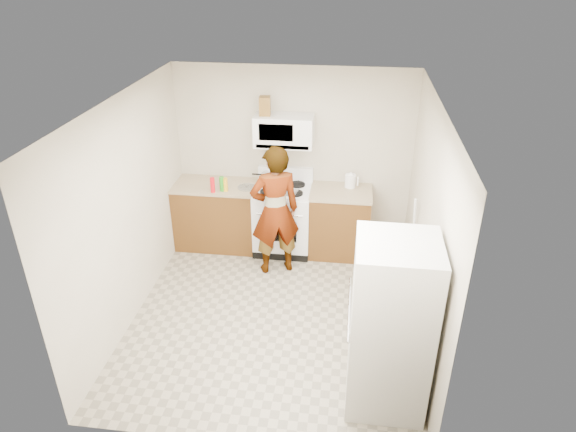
% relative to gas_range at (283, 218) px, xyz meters
% --- Properties ---
extents(floor, '(3.60, 3.60, 0.00)m').
position_rel_gas_range_xyz_m(floor, '(0.10, -1.48, -0.49)').
color(floor, gray).
rests_on(floor, ground).
extents(back_wall, '(3.20, 0.02, 2.50)m').
position_rel_gas_range_xyz_m(back_wall, '(0.10, 0.31, 0.76)').
color(back_wall, beige).
rests_on(back_wall, floor).
extents(right_wall, '(0.02, 3.60, 2.50)m').
position_rel_gas_range_xyz_m(right_wall, '(1.69, -1.48, 0.76)').
color(right_wall, beige).
rests_on(right_wall, floor).
extents(cabinet_left, '(1.12, 0.62, 0.90)m').
position_rel_gas_range_xyz_m(cabinet_left, '(-0.94, 0.01, -0.04)').
color(cabinet_left, brown).
rests_on(cabinet_left, floor).
extents(counter_left, '(1.14, 0.64, 0.03)m').
position_rel_gas_range_xyz_m(counter_left, '(-0.94, 0.01, 0.43)').
color(counter_left, '#9C8D69').
rests_on(counter_left, cabinet_left).
extents(cabinet_right, '(0.80, 0.62, 0.90)m').
position_rel_gas_range_xyz_m(cabinet_right, '(0.78, 0.01, -0.04)').
color(cabinet_right, brown).
rests_on(cabinet_right, floor).
extents(counter_right, '(0.82, 0.64, 0.03)m').
position_rel_gas_range_xyz_m(counter_right, '(0.78, 0.01, 0.43)').
color(counter_right, '#9C8D69').
rests_on(counter_right, cabinet_right).
extents(gas_range, '(0.76, 0.65, 1.13)m').
position_rel_gas_range_xyz_m(gas_range, '(0.00, 0.00, 0.00)').
color(gas_range, white).
rests_on(gas_range, floor).
extents(microwave, '(0.76, 0.38, 0.40)m').
position_rel_gas_range_xyz_m(microwave, '(0.00, 0.13, 1.21)').
color(microwave, white).
rests_on(microwave, back_wall).
extents(person, '(0.74, 0.62, 1.73)m').
position_rel_gas_range_xyz_m(person, '(-0.03, -0.54, 0.38)').
color(person, tan).
rests_on(person, floor).
extents(fridge, '(0.71, 0.71, 1.70)m').
position_rel_gas_range_xyz_m(fridge, '(1.31, -2.59, 0.36)').
color(fridge, '#B8B8B3').
rests_on(fridge, floor).
extents(kettle, '(0.15, 0.15, 0.18)m').
position_rel_gas_range_xyz_m(kettle, '(0.89, 0.16, 0.54)').
color(kettle, white).
rests_on(kettle, counter_right).
extents(jug, '(0.15, 0.15, 0.24)m').
position_rel_gas_range_xyz_m(jug, '(-0.24, 0.11, 1.53)').
color(jug, brown).
rests_on(jug, microwave).
extents(saucepan, '(0.25, 0.25, 0.13)m').
position_rel_gas_range_xyz_m(saucepan, '(-0.20, 0.14, 0.53)').
color(saucepan, silver).
rests_on(saucepan, gas_range).
extents(tray, '(0.28, 0.21, 0.05)m').
position_rel_gas_range_xyz_m(tray, '(0.08, -0.15, 0.47)').
color(tray, white).
rests_on(tray, gas_range).
extents(bottle_spray, '(0.07, 0.07, 0.20)m').
position_rel_gas_range_xyz_m(bottle_spray, '(-0.90, -0.24, 0.55)').
color(bottle_spray, red).
rests_on(bottle_spray, counter_left).
extents(bottle_hot_sauce, '(0.08, 0.08, 0.18)m').
position_rel_gas_range_xyz_m(bottle_hot_sauce, '(-0.74, -0.18, 0.54)').
color(bottle_hot_sauce, gold).
rests_on(bottle_hot_sauce, counter_left).
extents(bottle_green_cap, '(0.07, 0.07, 0.20)m').
position_rel_gas_range_xyz_m(bottle_green_cap, '(-0.79, -0.18, 0.55)').
color(bottle_green_cap, '#24931A').
rests_on(bottle_green_cap, counter_left).
extents(pot_lid, '(0.28, 0.28, 0.01)m').
position_rel_gas_range_xyz_m(pot_lid, '(-0.48, -0.04, 0.46)').
color(pot_lid, white).
rests_on(pot_lid, counter_left).
extents(broom, '(0.14, 0.27, 1.27)m').
position_rel_gas_range_xyz_m(broom, '(1.69, -0.73, 0.16)').
color(broom, white).
rests_on(broom, floor).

